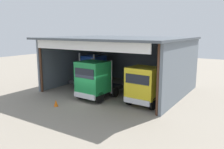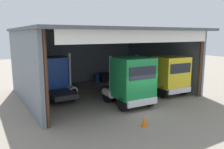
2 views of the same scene
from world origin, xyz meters
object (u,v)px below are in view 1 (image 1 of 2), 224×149
(truck_blue_yard_outside, at_px, (92,69))
(truck_green_center_bay, at_px, (95,80))
(oil_drum, at_px, (151,80))
(traffic_cone, at_px, (56,103))
(truck_yellow_right_bay, at_px, (145,85))
(tool_cart, at_px, (156,81))

(truck_blue_yard_outside, bearing_deg, truck_green_center_bay, -50.46)
(truck_blue_yard_outside, height_order, oil_drum, truck_blue_yard_outside)
(oil_drum, relative_size, traffic_cone, 1.69)
(truck_blue_yard_outside, relative_size, traffic_cone, 8.35)
(truck_green_center_bay, xyz_separation_m, truck_yellow_right_bay, (4.62, 0.95, -0.11))
(truck_blue_yard_outside, xyz_separation_m, truck_yellow_right_bay, (8.72, -3.99, -0.01))
(truck_blue_yard_outside, bearing_deg, oil_drum, 32.73)
(oil_drum, xyz_separation_m, tool_cart, (0.82, -0.19, 0.03))
(traffic_cone, bearing_deg, oil_drum, 74.92)
(tool_cart, height_order, traffic_cone, tool_cart)
(truck_green_center_bay, relative_size, oil_drum, 5.28)
(truck_green_center_bay, bearing_deg, traffic_cone, 69.17)
(oil_drum, height_order, traffic_cone, oil_drum)
(oil_drum, xyz_separation_m, traffic_cone, (-3.29, -12.22, -0.19))
(truck_blue_yard_outside, height_order, traffic_cone, truck_blue_yard_outside)
(truck_yellow_right_bay, distance_m, traffic_cone, 7.69)
(truck_green_center_bay, distance_m, oil_drum, 9.04)
(oil_drum, bearing_deg, truck_yellow_right_bay, -70.11)
(truck_yellow_right_bay, height_order, traffic_cone, truck_yellow_right_bay)
(truck_blue_yard_outside, bearing_deg, tool_cart, 28.17)
(truck_blue_yard_outside, relative_size, oil_drum, 4.95)
(truck_yellow_right_bay, bearing_deg, oil_drum, -66.92)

